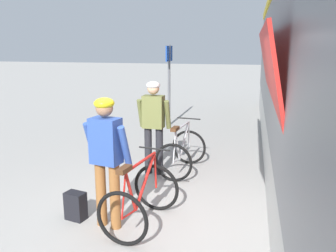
{
  "coord_description": "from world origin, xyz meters",
  "views": [
    {
      "loc": [
        1.18,
        -4.14,
        2.41
      ],
      "look_at": [
        -0.19,
        1.5,
        1.05
      ],
      "focal_mm": 37.36,
      "sensor_mm": 36.0,
      "label": 1
    }
  ],
  "objects_px": {
    "cyclist_near_in_olive": "(154,119)",
    "cyclist_far_in_blue": "(106,152)",
    "backpack_on_platform": "(76,206)",
    "bicycle_near_silver": "(182,152)",
    "platform_sign_post": "(169,72)",
    "bicycle_far_red": "(140,199)"
  },
  "relations": [
    {
      "from": "backpack_on_platform",
      "to": "platform_sign_post",
      "type": "relative_size",
      "value": 0.17
    },
    {
      "from": "cyclist_near_in_olive",
      "to": "platform_sign_post",
      "type": "distance_m",
      "value": 4.12
    },
    {
      "from": "bicycle_far_red",
      "to": "backpack_on_platform",
      "type": "xyz_separation_m",
      "value": [
        -0.95,
        -0.03,
        -0.2
      ]
    },
    {
      "from": "bicycle_near_silver",
      "to": "backpack_on_platform",
      "type": "bearing_deg",
      "value": -116.2
    },
    {
      "from": "cyclist_far_in_blue",
      "to": "bicycle_far_red",
      "type": "height_order",
      "value": "cyclist_far_in_blue"
    },
    {
      "from": "bicycle_far_red",
      "to": "backpack_on_platform",
      "type": "distance_m",
      "value": 0.97
    },
    {
      "from": "cyclist_near_in_olive",
      "to": "backpack_on_platform",
      "type": "relative_size",
      "value": 4.4
    },
    {
      "from": "platform_sign_post",
      "to": "cyclist_near_in_olive",
      "type": "bearing_deg",
      "value": -80.65
    },
    {
      "from": "bicycle_far_red",
      "to": "platform_sign_post",
      "type": "height_order",
      "value": "platform_sign_post"
    },
    {
      "from": "cyclist_near_in_olive",
      "to": "platform_sign_post",
      "type": "relative_size",
      "value": 0.73
    },
    {
      "from": "bicycle_far_red",
      "to": "platform_sign_post",
      "type": "distance_m",
      "value": 6.2
    },
    {
      "from": "bicycle_near_silver",
      "to": "bicycle_far_red",
      "type": "bearing_deg",
      "value": -93.34
    },
    {
      "from": "cyclist_near_in_olive",
      "to": "bicycle_near_silver",
      "type": "relative_size",
      "value": 1.55
    },
    {
      "from": "bicycle_near_silver",
      "to": "platform_sign_post",
      "type": "height_order",
      "value": "platform_sign_post"
    },
    {
      "from": "cyclist_far_in_blue",
      "to": "cyclist_near_in_olive",
      "type": "bearing_deg",
      "value": 88.61
    },
    {
      "from": "cyclist_far_in_blue",
      "to": "platform_sign_post",
      "type": "relative_size",
      "value": 0.73
    },
    {
      "from": "backpack_on_platform",
      "to": "bicycle_near_silver",
      "type": "bearing_deg",
      "value": 76.12
    },
    {
      "from": "cyclist_near_in_olive",
      "to": "cyclist_far_in_blue",
      "type": "relative_size",
      "value": 1.0
    },
    {
      "from": "bicycle_near_silver",
      "to": "backpack_on_platform",
      "type": "distance_m",
      "value": 2.44
    },
    {
      "from": "cyclist_far_in_blue",
      "to": "platform_sign_post",
      "type": "xyz_separation_m",
      "value": [
        -0.61,
        6.09,
        0.57
      ]
    },
    {
      "from": "cyclist_far_in_blue",
      "to": "backpack_on_platform",
      "type": "height_order",
      "value": "cyclist_far_in_blue"
    },
    {
      "from": "bicycle_near_silver",
      "to": "platform_sign_post",
      "type": "distance_m",
      "value": 4.19
    }
  ]
}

